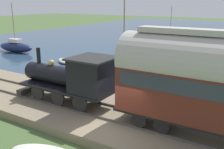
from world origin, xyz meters
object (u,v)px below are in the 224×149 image
(sailboat_black, at_px, (124,73))
(rowboat_off_pier, at_px, (64,61))
(sailboat_brown, at_px, (170,30))
(passenger_coach, at_px, (217,81))
(sailboat_navy, at_px, (16,47))
(rowboat_far_out, at_px, (137,63))
(steam_locomotive, at_px, (75,77))

(sailboat_black, bearing_deg, rowboat_off_pier, 103.54)
(sailboat_brown, bearing_deg, passenger_coach, -159.51)
(sailboat_navy, height_order, rowboat_far_out, sailboat_navy)
(sailboat_navy, bearing_deg, sailboat_black, -106.69)
(rowboat_off_pier, bearing_deg, sailboat_brown, 34.69)
(sailboat_navy, height_order, sailboat_black, sailboat_black)
(sailboat_black, height_order, rowboat_far_out, sailboat_black)
(sailboat_navy, xyz_separation_m, sailboat_brown, (31.40, -9.18, -0.13))
(sailboat_brown, relative_size, rowboat_off_pier, 2.09)
(steam_locomotive, bearing_deg, rowboat_off_pier, 45.13)
(passenger_coach, distance_m, sailboat_navy, 28.28)
(sailboat_navy, distance_m, rowboat_far_out, 16.35)
(rowboat_off_pier, bearing_deg, passenger_coach, -84.22)
(passenger_coach, bearing_deg, rowboat_far_out, 38.40)
(sailboat_navy, distance_m, sailboat_black, 18.48)
(sailboat_navy, height_order, sailboat_brown, sailboat_navy)
(steam_locomotive, relative_size, passenger_coach, 0.73)
(sailboat_black, bearing_deg, rowboat_far_out, 47.54)
(sailboat_black, bearing_deg, sailboat_brown, 44.60)
(passenger_coach, relative_size, sailboat_black, 1.28)
(passenger_coach, distance_m, sailboat_black, 10.67)
(sailboat_brown, height_order, sailboat_black, sailboat_black)
(rowboat_off_pier, bearing_deg, rowboat_far_out, -30.58)
(sailboat_navy, relative_size, sailboat_brown, 1.13)
(rowboat_off_pier, bearing_deg, sailboat_black, -72.49)
(sailboat_black, height_order, rowboat_off_pier, sailboat_black)
(steam_locomotive, distance_m, passenger_coach, 7.62)
(passenger_coach, relative_size, rowboat_off_pier, 3.43)
(sailboat_navy, bearing_deg, steam_locomotive, -123.82)
(steam_locomotive, relative_size, sailboat_navy, 1.05)
(passenger_coach, xyz_separation_m, rowboat_off_pier, (9.24, 16.85, -2.88))
(steam_locomotive, xyz_separation_m, passenger_coach, (0.00, -7.56, 0.94))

